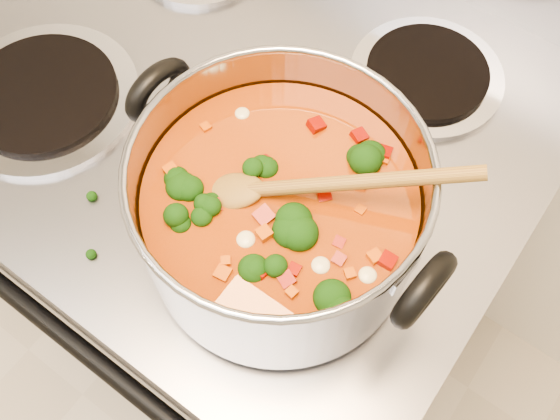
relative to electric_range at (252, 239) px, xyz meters
The scene contains 4 objects.
electric_range is the anchor object (origin of this frame).
stockpot 0.59m from the electric_range, 40.79° to the right, with size 0.34×0.28×0.17m.
wooden_spoon 0.63m from the electric_range, 38.15° to the right, with size 0.23×0.15×0.09m.
cooktop_crumbs 0.48m from the electric_range, 46.47° to the right, with size 0.30×0.41×0.01m.
Camera 1 is at (0.38, 0.79, 1.55)m, focal length 40.00 mm.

